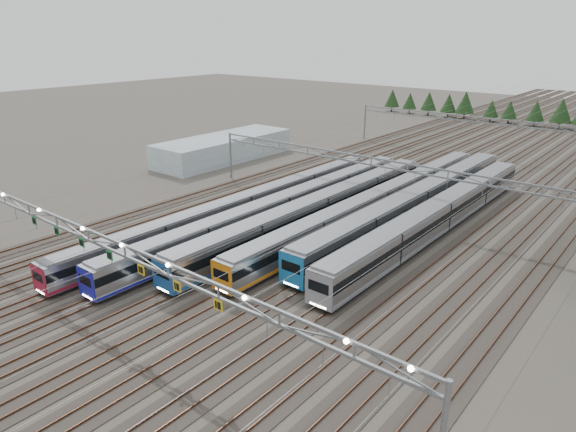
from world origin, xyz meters
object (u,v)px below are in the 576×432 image
Objects in this scene: gantry_mid at (371,168)px; west_shed at (224,148)px; train_c at (319,209)px; gantry_far at (484,125)px; train_d at (378,202)px; train_e at (416,203)px; train_f at (439,216)px; gantry_near at (124,253)px; train_a at (245,206)px; train_b at (282,208)px.

gantry_mid is 40.17m from west_shed.
gantry_far is (2.25, 54.25, 4.19)m from train_c.
train_d is 46.56m from gantry_far.
train_e is 1.05× the size of train_f.
west_shed is (-38.90, 49.07, -4.80)m from gantry_near.
train_c is 10.40m from gantry_mid.
train_c is 15.46m from train_f.
train_f is (22.50, 12.34, 0.31)m from train_a.
gantry_mid is at bearing 171.30° from train_f.
west_shed is at bearing 167.99° from train_f.
train_c is 31.34m from gantry_near.
train_a is at bearing -151.26° from train_f.
train_f is (18.00, 9.82, 0.21)m from train_b.
train_f is (9.00, -0.42, 0.19)m from train_d.
west_shed reaches higher than train_b.
train_d is 42.45m from west_shed.
train_a is at bearing -139.79° from train_e.
west_shed is (-41.19, 10.26, 0.22)m from train_d.
gantry_near reaches higher than train_e.
train_e reaches higher than train_b.
gantry_near reaches higher than train_d.
gantry_near reaches higher than gantry_far.
gantry_near is at bearing -90.03° from gantry_far.
train_f is 0.93× the size of gantry_near.
train_c reaches higher than train_b.
train_c is at bearing -103.68° from gantry_mid.
gantry_near is (2.20, -30.87, 4.89)m from train_c.
train_b is 1.05× the size of train_e.
gantry_mid reaches higher than train_c.
train_c is 0.92× the size of gantry_near.
gantry_near is at bearing -106.39° from train_f.
west_shed is (-38.94, -36.05, -4.10)m from gantry_far.
train_e is at bearing 49.13° from train_c.
gantry_mid is at bearing -170.28° from train_e.
gantry_mid is (11.25, 14.06, 4.44)m from train_a.
train_f is at bearing -8.70° from gantry_mid.
train_e is 0.98× the size of gantry_near.
gantry_near is (6.70, -28.57, 5.03)m from train_b.
west_shed is at bearing 128.40° from gantry_near.
train_a is at bearing -136.63° from train_d.
train_d is at bearing -30.13° from gantry_mid.
west_shed reaches higher than train_a.
gantry_mid is at bearing 59.69° from train_b.
train_c is 0.98× the size of train_f.
train_b is 1.02× the size of gantry_near.
train_a is at bearing 113.26° from gantry_near.
gantry_far is (-6.75, 43.84, 4.09)m from train_e.
west_shed is (-32.19, 20.50, 0.24)m from train_b.
train_c is 1.72× the size of west_shed.
train_a is at bearing -128.66° from gantry_mid.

